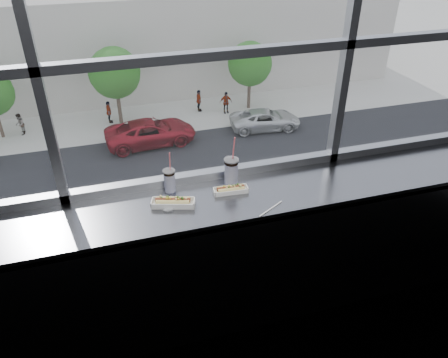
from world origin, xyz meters
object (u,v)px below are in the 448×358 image
object	(u,v)px
hotdog_tray_right	(231,189)
loose_straw	(271,209)
car_far_b	(150,128)
pedestrian_a	(19,122)
soda_cup_left	(169,179)
car_near_e	(373,162)
car_near_d	(244,182)
tree_right	(250,64)
soda_cup_right	(231,170)
car_far_c	(265,116)
tree_center	(115,73)
wrapper	(169,209)
pedestrian_d	(226,100)
pedestrian_b	(109,110)
car_near_c	(132,203)
hotdog_tray_left	(173,202)
pedestrian_c	(199,99)

from	to	relation	value
hotdog_tray_right	loose_straw	size ratio (longest dim) A/B	1.05
car_far_b	pedestrian_a	bearing A→B (deg)	60.78
soda_cup_left	pedestrian_a	world-z (taller)	soda_cup_left
hotdog_tray_right	soda_cup_left	xyz separation A→B (m)	(-0.40, 0.14, 0.07)
car_near_e	loose_straw	bearing A→B (deg)	136.35
car_near_e	car_near_d	size ratio (longest dim) A/B	0.93
pedestrian_a	tree_right	bearing A→B (deg)	89.88
loose_straw	car_near_e	xyz separation A→B (m)	(13.64, 16.49, -11.03)
pedestrian_a	soda_cup_right	bearing A→B (deg)	13.05
soda_cup_right	car_far_b	bearing A→B (deg)	85.23
car_near_e	car_far_c	bearing A→B (deg)	20.11
car_near_d	tree_center	bearing A→B (deg)	21.15
tree_right	pedestrian_a	bearing A→B (deg)	179.88
wrapper	pedestrian_d	world-z (taller)	wrapper
wrapper	tree_right	distance (m)	31.50
car_far_c	pedestrian_b	xyz separation A→B (m)	(-10.63, 4.24, 0.04)
loose_straw	car_far_b	size ratio (longest dim) A/B	0.03
car_far_b	pedestrian_d	distance (m)	7.24
car_far_b	tree_center	bearing A→B (deg)	18.65
car_near_d	pedestrian_b	distance (m)	13.78
soda_cup_right	car_near_c	distance (m)	19.64
soda_cup_left	tree_center	size ratio (longest dim) A/B	0.06
car_near_e	car_far_c	world-z (taller)	car_near_e
soda_cup_left	car_near_e	distance (m)	24.18
soda_cup_left	soda_cup_right	xyz separation A→B (m)	(0.43, -0.04, 0.02)
tree_center	pedestrian_b	bearing A→B (deg)	162.65
pedestrian_b	tree_center	size ratio (longest dim) A/B	0.35
pedestrian_d	car_near_c	bearing A→B (deg)	-126.21
tree_right	tree_center	bearing A→B (deg)	-180.00
soda_cup_right	wrapper	size ratio (longest dim) A/B	4.41
soda_cup_left	hotdog_tray_left	bearing A→B (deg)	-94.51
car_far_c	pedestrian_a	bearing A→B (deg)	82.52
pedestrian_d	pedestrian_c	bearing A→B (deg)	154.47
loose_straw	car_far_b	world-z (taller)	loose_straw
soda_cup_right	loose_straw	world-z (taller)	soda_cup_right
loose_straw	car_near_d	world-z (taller)	loose_straw
hotdog_tray_left	pedestrian_a	distance (m)	31.03
hotdog_tray_left	car_near_d	world-z (taller)	hotdog_tray_left
pedestrian_d	pedestrian_b	distance (m)	8.78
soda_cup_right	pedestrian_a	xyz separation A→B (m)	(-6.53, 28.16, -11.25)
loose_straw	car_near_c	bearing A→B (deg)	60.89
pedestrian_a	pedestrian_c	distance (m)	12.95
hotdog_tray_left	soda_cup_right	size ratio (longest dim) A/B	0.79
soda_cup_left	tree_right	world-z (taller)	soda_cup_left
car_near_e	tree_center	world-z (taller)	tree_center
car_far_b	car_near_d	size ratio (longest dim) A/B	1.02
loose_straw	car_near_e	size ratio (longest dim) A/B	0.04
pedestrian_d	tree_center	world-z (taller)	tree_center
car_near_d	tree_center	size ratio (longest dim) A/B	1.16
car_near_e	tree_center	size ratio (longest dim) A/B	1.08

